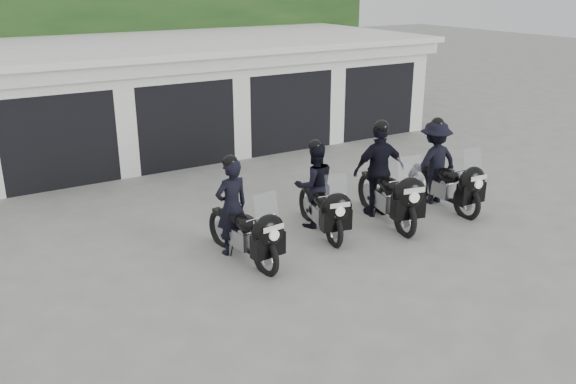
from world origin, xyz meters
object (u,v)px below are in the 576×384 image
police_bike_a (241,219)px  police_bike_b (318,192)px  police_bike_d (440,168)px  police_bike_c (384,177)px

police_bike_a → police_bike_b: bearing=6.4°
police_bike_b → police_bike_d: size_ratio=0.92×
police_bike_a → police_bike_b: size_ratio=1.04×
police_bike_b → police_bike_c: bearing=3.9°
police_bike_a → police_bike_b: 1.91m
police_bike_d → police_bike_b: bearing=179.0°
police_bike_c → police_bike_d: 1.53m
police_bike_b → police_bike_a: bearing=-156.0°
police_bike_a → police_bike_d: size_ratio=0.96×
police_bike_b → police_bike_d: 2.99m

